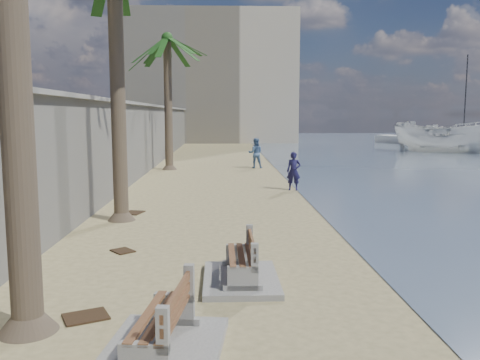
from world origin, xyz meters
name	(u,v)px	position (x,y,z in m)	size (l,w,h in m)	color
ground_plane	(288,317)	(0.00, 0.00, 0.00)	(140.00, 140.00, 0.00)	tan
seawall	(144,139)	(-5.20, 20.00, 1.75)	(0.45, 70.00, 3.50)	gray
wall_cap	(143,105)	(-5.20, 20.00, 3.55)	(0.80, 70.00, 0.12)	gray
end_building	(214,80)	(-2.00, 52.00, 7.00)	(18.00, 12.00, 14.00)	#B7AA93
bench_near	(161,328)	(-1.77, -1.23, 0.39)	(1.71, 2.30, 0.90)	gray
bench_far	(241,263)	(-0.66, 1.65, 0.36)	(1.37, 2.00, 0.83)	gray
palm_back	(167,40)	(-3.97, 20.93, 7.05)	(5.00, 5.00, 8.06)	brown
streetlight	(110,16)	(-5.10, 12.00, 6.64)	(0.28, 0.28, 5.12)	#2D2D33
person_a	(294,168)	(1.88, 12.97, 0.89)	(0.64, 0.44, 1.79)	#19163D
person_b	(256,152)	(0.88, 21.54, 0.95)	(0.91, 0.71, 1.90)	#466592
boat_cruiser	(445,135)	(16.88, 32.91, 1.39)	(3.04, 3.13, 3.58)	silver
yacht_far	(407,140)	(18.29, 45.21, 0.35)	(7.62, 2.13, 1.50)	silver
sailboat_west	(463,141)	(23.72, 44.07, 0.33)	(5.63, 5.27, 9.14)	silver
debris_b	(86,317)	(-3.08, 0.10, 0.01)	(0.64, 0.51, 0.03)	#382616
debris_c	(133,213)	(-3.79, 8.32, 0.01)	(0.66, 0.53, 0.03)	#382616
debris_d	(123,251)	(-3.25, 3.84, 0.01)	(0.50, 0.40, 0.03)	#382616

